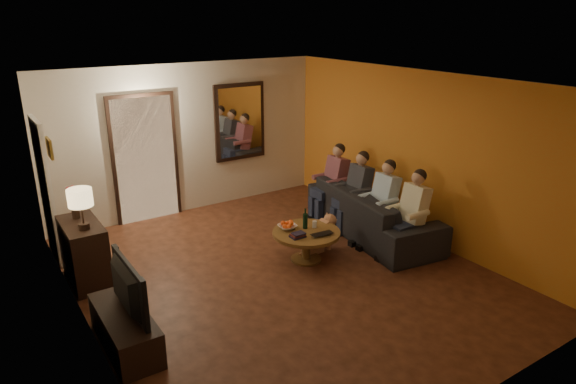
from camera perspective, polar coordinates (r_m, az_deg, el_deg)
floor at (r=7.10m, az=-0.69°, el=-9.14°), size 5.00×6.00×0.01m
ceiling at (r=6.30m, az=-0.79°, el=12.15°), size 5.00×6.00×0.01m
back_wall at (r=9.16m, az=-11.00°, el=5.80°), size 5.00×0.02×2.60m
front_wall at (r=4.56m, az=20.39°, el=-9.19°), size 5.00×0.02×2.60m
left_wall at (r=5.72m, az=-22.34°, el=-3.58°), size 0.02×6.00×2.60m
right_wall at (r=8.15m, az=14.24°, el=3.90°), size 0.02×6.00×2.60m
orange_accent at (r=8.15m, az=14.19°, el=3.89°), size 0.01×6.00×2.60m
kitchen_doorway at (r=8.94m, az=-15.57°, el=3.45°), size 1.00×0.06×2.10m
door_trim at (r=8.93m, az=-15.55°, el=3.44°), size 1.12×0.04×2.22m
fridge_glimpse at (r=9.06m, az=-14.00°, el=2.81°), size 0.45×0.03×1.70m
mirror_frame at (r=9.50m, az=-5.38°, el=7.78°), size 1.00×0.05×1.40m
mirror_glass at (r=9.47m, az=-5.30°, el=7.75°), size 0.86×0.02×1.26m
white_door at (r=7.97m, az=-25.29°, el=0.15°), size 0.06×0.85×2.04m
framed_art at (r=6.80m, az=-24.99°, el=4.44°), size 0.03×0.28×0.24m
art_canvas at (r=6.80m, az=-24.87°, el=4.46°), size 0.01×0.22×0.18m
dresser at (r=7.27m, az=-21.67°, el=-6.27°), size 0.45×0.93×0.83m
table_lamp at (r=6.81m, az=-21.96°, el=-1.76°), size 0.30×0.30×0.54m
flower_vase at (r=7.24m, az=-22.67°, el=-1.07°), size 0.14×0.14×0.44m
tv_stand at (r=5.90m, az=-17.63°, el=-14.36°), size 0.45×1.22×0.41m
tv at (r=5.65m, az=-18.13°, el=-10.20°), size 1.00×0.13×0.57m
sofa at (r=8.33m, az=9.36°, el=-2.13°), size 2.70×1.38×0.75m
person_a at (r=7.60m, az=13.46°, el=-2.75°), size 0.60×0.40×1.20m
person_b at (r=7.98m, az=10.36°, el=-1.43°), size 0.60×0.40×1.20m
person_c at (r=8.40m, az=7.56°, el=-0.23°), size 0.60×0.40×1.20m
person_d at (r=8.83m, az=5.03°, el=0.85°), size 0.60×0.40×1.20m
dog at (r=7.66m, az=3.38°, el=-4.64°), size 0.57×0.26×0.56m
coffee_table at (r=7.40m, az=2.03°, el=-5.98°), size 1.22×1.22×0.45m
bowl at (r=7.37m, az=-0.08°, el=-3.89°), size 0.26×0.26×0.06m
oranges at (r=7.34m, az=-0.08°, el=-3.40°), size 0.20×0.20×0.08m
wine_bottle at (r=7.35m, az=1.93°, el=-2.93°), size 0.07×0.07×0.31m
wine_glass at (r=7.42m, az=2.97°, el=-3.59°), size 0.06×0.06×0.10m
book_stack at (r=7.10m, az=1.07°, el=-4.79°), size 0.20×0.15×0.07m
laptop at (r=7.15m, az=4.01°, el=-4.85°), size 0.35×0.24×0.03m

